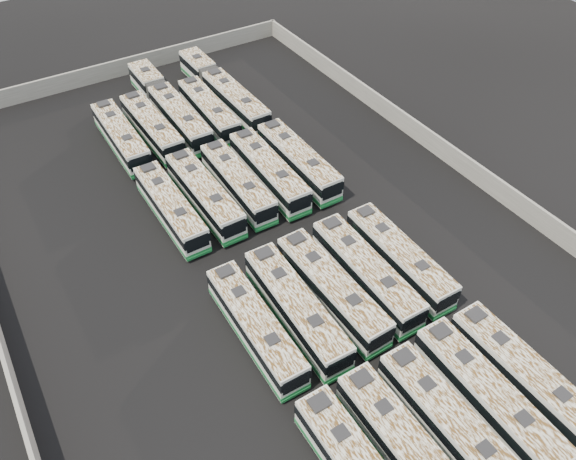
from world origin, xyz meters
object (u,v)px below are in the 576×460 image
(bus_front_far_right, at_px, (524,377))
(bus_back_center, at_px, (169,105))
(bus_midback_left, at_px, (205,195))
(bus_back_right, at_px, (209,111))
(bus_front_center, at_px, (451,426))
(bus_back_left, at_px, (152,127))
(bus_midback_far_left, at_px, (171,208))
(bus_back_far_right, at_px, (223,90))
(bus_midfront_center, at_px, (332,290))
(bus_midback_right, at_px, (269,172))
(bus_midfront_right, at_px, (366,273))
(bus_midback_far_right, at_px, (298,161))
(bus_front_left, at_px, (407,451))
(bus_midback_center, at_px, (238,183))
(bus_back_far_left, at_px, (121,137))
(bus_midfront_far_left, at_px, (256,326))
(bus_midfront_far_right, at_px, (399,258))
(bus_midfront_left, at_px, (296,308))
(bus_front_right, at_px, (488,398))

(bus_front_far_right, distance_m, bus_back_center, 46.18)
(bus_midback_left, relative_size, bus_back_right, 1.01)
(bus_front_center, distance_m, bus_back_left, 42.61)
(bus_midback_far_left, xyz_separation_m, bus_back_far_right, (13.68, 16.47, 0.05))
(bus_midfront_center, xyz_separation_m, bus_midback_right, (3.43, 15.66, 0.00))
(bus_midfront_right, distance_m, bus_midback_far_right, 16.01)
(bus_front_center, height_order, bus_back_right, bus_front_center)
(bus_front_center, bearing_deg, bus_front_left, 176.49)
(bus_front_far_right, xyz_separation_m, bus_midback_left, (-10.22, 29.16, 0.01))
(bus_midfront_right, bearing_deg, bus_midback_far_right, 78.20)
(bus_midback_center, bearing_deg, bus_back_far_left, 118.32)
(bus_back_center, bearing_deg, bus_midfront_far_left, -101.59)
(bus_midfront_far_right, bearing_deg, bus_midfront_center, -179.95)
(bus_midback_center, distance_m, bus_back_far_right, 17.80)
(bus_midfront_left, height_order, bus_back_far_right, bus_midfront_left)
(bus_midfront_center, bearing_deg, bus_midback_far_right, 64.95)
(bus_midfront_center, bearing_deg, bus_midfront_left, -179.82)
(bus_back_left, relative_size, bus_back_center, 0.63)
(bus_midback_far_right, bearing_deg, bus_back_right, 104.63)
(bus_midfront_right, bearing_deg, bus_front_far_right, -75.04)
(bus_front_left, xyz_separation_m, bus_front_center, (3.44, -0.21, 0.01))
(bus_front_right, height_order, bus_back_center, bus_back_center)
(bus_midfront_left, xyz_separation_m, bus_back_left, (0.03, 29.26, -0.04))
(bus_midfront_far_right, bearing_deg, bus_midback_center, 113.65)
(bus_midfront_far_left, bearing_deg, bus_back_right, 71.27)
(bus_midback_right, distance_m, bus_back_far_right, 16.98)
(bus_midfront_right, distance_m, bus_back_center, 32.53)
(bus_front_center, height_order, bus_back_left, bus_back_left)
(bus_midfront_right, height_order, bus_back_right, bus_midfront_right)
(bus_midfront_center, height_order, bus_midback_right, bus_midback_right)
(bus_midfront_far_right, distance_m, bus_midback_center, 17.27)
(bus_back_right, bearing_deg, bus_midfront_center, -95.17)
(bus_midback_left, relative_size, bus_midback_center, 1.03)
(bus_midfront_left, xyz_separation_m, bus_back_right, (6.76, 29.06, -0.06))
(bus_midfront_far_right, xyz_separation_m, bus_midback_center, (-6.76, 15.89, -0.01))
(bus_midback_far_right, height_order, bus_back_far_right, bus_midback_far_right)
(bus_midback_far_left, distance_m, bus_back_far_left, 13.32)
(bus_back_right, bearing_deg, bus_midfront_far_right, -81.78)
(bus_front_right, distance_m, bus_front_far_right, 3.34)
(bus_midfront_right, bearing_deg, bus_midfront_far_right, -0.59)
(bus_front_right, xyz_separation_m, bus_midfront_left, (-6.82, 13.05, 0.02))
(bus_front_right, bearing_deg, bus_midfront_far_right, 76.44)
(bus_midfront_far_right, relative_size, bus_back_left, 0.98)
(bus_midfront_far_right, bearing_deg, bus_midfront_left, -179.23)
(bus_front_left, relative_size, bus_front_right, 0.98)
(bus_back_far_left, bearing_deg, bus_midback_far_right, -44.35)
(bus_front_right, height_order, bus_midback_left, bus_front_right)
(bus_front_right, xyz_separation_m, bus_midfront_far_right, (3.36, 13.08, -0.05))
(bus_front_left, height_order, bus_midback_far_right, bus_midback_far_right)
(bus_front_far_right, relative_size, bus_back_far_right, 0.64)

